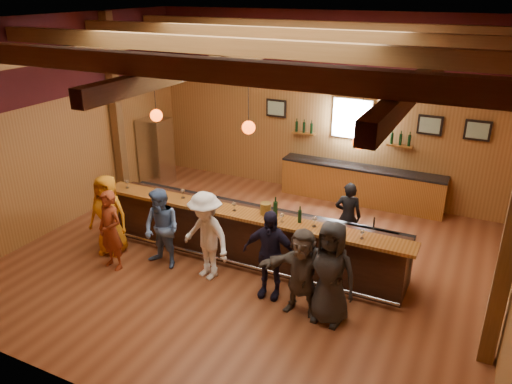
# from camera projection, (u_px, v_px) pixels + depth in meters

# --- Properties ---
(room) EXTENTS (9.04, 9.00, 4.52)m
(room) POSITION_uv_depth(u_px,v_px,m) (250.00, 98.00, 8.67)
(room) COLOR brown
(room) RESTS_ON ground
(bar_counter) EXTENTS (6.30, 1.07, 1.11)m
(bar_counter) POSITION_uv_depth(u_px,v_px,m) (253.00, 234.00, 9.77)
(bar_counter) COLOR black
(bar_counter) RESTS_ON ground
(back_bar_cabinet) EXTENTS (4.00, 0.52, 0.95)m
(back_bar_cabinet) POSITION_uv_depth(u_px,v_px,m) (361.00, 185.00, 12.27)
(back_bar_cabinet) COLOR brown
(back_bar_cabinet) RESTS_ON ground
(window) EXTENTS (0.95, 0.09, 0.95)m
(window) POSITION_uv_depth(u_px,v_px,m) (352.00, 119.00, 12.01)
(window) COLOR silver
(window) RESTS_ON room
(framed_pictures) EXTENTS (5.35, 0.05, 0.45)m
(framed_pictures) POSITION_uv_depth(u_px,v_px,m) (388.00, 121.00, 11.64)
(framed_pictures) COLOR black
(framed_pictures) RESTS_ON room
(wine_shelves) EXTENTS (3.00, 0.18, 0.30)m
(wine_shelves) POSITION_uv_depth(u_px,v_px,m) (350.00, 136.00, 12.12)
(wine_shelves) COLOR brown
(wine_shelves) RESTS_ON room
(pendant_lights) EXTENTS (4.24, 0.24, 1.37)m
(pendant_lights) POSITION_uv_depth(u_px,v_px,m) (249.00, 127.00, 8.81)
(pendant_lights) COLOR black
(pendant_lights) RESTS_ON room
(stainless_fridge) EXTENTS (0.70, 0.70, 1.80)m
(stainless_fridge) POSITION_uv_depth(u_px,v_px,m) (156.00, 152.00, 13.33)
(stainless_fridge) COLOR silver
(stainless_fridge) RESTS_ON ground
(customer_orange) EXTENTS (0.89, 0.67, 1.65)m
(customer_orange) POSITION_uv_depth(u_px,v_px,m) (108.00, 215.00, 9.86)
(customer_orange) COLOR orange
(customer_orange) RESTS_ON ground
(customer_redvest) EXTENTS (0.62, 0.46, 1.56)m
(customer_redvest) POSITION_uv_depth(u_px,v_px,m) (111.00, 231.00, 9.33)
(customer_redvest) COLOR maroon
(customer_redvest) RESTS_ON ground
(customer_denim) EXTENTS (0.84, 0.69, 1.57)m
(customer_denim) POSITION_uv_depth(u_px,v_px,m) (162.00, 229.00, 9.38)
(customer_denim) COLOR #5473A8
(customer_denim) RESTS_ON ground
(customer_white) EXTENTS (1.23, 0.92, 1.69)m
(customer_white) POSITION_uv_depth(u_px,v_px,m) (206.00, 236.00, 8.99)
(customer_white) COLOR white
(customer_white) RESTS_ON ground
(customer_navy) EXTENTS (0.98, 0.49, 1.62)m
(customer_navy) POSITION_uv_depth(u_px,v_px,m) (269.00, 254.00, 8.46)
(customer_navy) COLOR black
(customer_navy) RESTS_ON ground
(customer_brown) EXTENTS (1.43, 0.53, 1.52)m
(customer_brown) POSITION_uv_depth(u_px,v_px,m) (302.00, 272.00, 8.04)
(customer_brown) COLOR #544A43
(customer_brown) RESTS_ON ground
(customer_dark) EXTENTS (0.89, 0.61, 1.75)m
(customer_dark) POSITION_uv_depth(u_px,v_px,m) (330.00, 273.00, 7.79)
(customer_dark) COLOR #232325
(customer_dark) RESTS_ON ground
(bartender) EXTENTS (0.59, 0.46, 1.46)m
(bartender) POSITION_uv_depth(u_px,v_px,m) (348.00, 217.00, 10.02)
(bartender) COLOR black
(bartender) RESTS_ON ground
(ice_bucket) EXTENTS (0.20, 0.20, 0.22)m
(ice_bucket) POSITION_uv_depth(u_px,v_px,m) (266.00, 209.00, 9.19)
(ice_bucket) COLOR brown
(ice_bucket) RESTS_ON bar_counter
(bottle_a) EXTENTS (0.08, 0.08, 0.38)m
(bottle_a) POSITION_uv_depth(u_px,v_px,m) (275.00, 209.00, 9.09)
(bottle_a) COLOR black
(bottle_a) RESTS_ON bar_counter
(bottle_b) EXTENTS (0.07, 0.07, 0.32)m
(bottle_b) POSITION_uv_depth(u_px,v_px,m) (300.00, 216.00, 8.86)
(bottle_b) COLOR black
(bottle_b) RESTS_ON bar_counter
(glass_a) EXTENTS (0.08, 0.08, 0.19)m
(glass_a) POSITION_uv_depth(u_px,v_px,m) (127.00, 182.00, 10.36)
(glass_a) COLOR silver
(glass_a) RESTS_ON bar_counter
(glass_b) EXTENTS (0.08, 0.08, 0.19)m
(glass_b) POSITION_uv_depth(u_px,v_px,m) (161.00, 191.00, 9.90)
(glass_b) COLOR silver
(glass_b) RESTS_ON bar_counter
(glass_c) EXTENTS (0.09, 0.09, 0.19)m
(glass_c) POSITION_uv_depth(u_px,v_px,m) (183.00, 191.00, 9.88)
(glass_c) COLOR silver
(glass_c) RESTS_ON bar_counter
(glass_d) EXTENTS (0.08, 0.08, 0.18)m
(glass_d) POSITION_uv_depth(u_px,v_px,m) (200.00, 197.00, 9.64)
(glass_d) COLOR silver
(glass_d) RESTS_ON bar_counter
(glass_e) EXTENTS (0.08, 0.08, 0.17)m
(glass_e) POSITION_uv_depth(u_px,v_px,m) (234.00, 205.00, 9.33)
(glass_e) COLOR silver
(glass_e) RESTS_ON bar_counter
(glass_f) EXTENTS (0.08, 0.08, 0.18)m
(glass_f) POSITION_uv_depth(u_px,v_px,m) (282.00, 215.00, 8.87)
(glass_f) COLOR silver
(glass_f) RESTS_ON bar_counter
(glass_g) EXTENTS (0.09, 0.09, 0.19)m
(glass_g) POSITION_uv_depth(u_px,v_px,m) (314.00, 219.00, 8.71)
(glass_g) COLOR silver
(glass_g) RESTS_ON bar_counter
(glass_h) EXTENTS (0.08, 0.08, 0.17)m
(glass_h) POSITION_uv_depth(u_px,v_px,m) (362.00, 232.00, 8.29)
(glass_h) COLOR silver
(glass_h) RESTS_ON bar_counter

